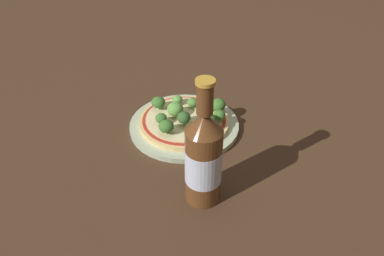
{
  "coord_description": "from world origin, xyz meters",
  "views": [
    {
      "loc": [
        0.56,
        -0.36,
        0.5
      ],
      "look_at": [
        0.08,
        -0.03,
        0.06
      ],
      "focal_mm": 35.0,
      "sensor_mm": 36.0,
      "label": 1
    }
  ],
  "objects": [
    {
      "name": "broccoli_floret_6",
      "position": [
        0.05,
        0.06,
        0.04
      ],
      "size": [
        0.02,
        0.02,
        0.03
      ],
      "color": "#89A866",
      "rests_on": "pizza"
    },
    {
      "name": "broccoli_floret_11",
      "position": [
        -0.05,
        0.02,
        0.04
      ],
      "size": [
        0.02,
        0.02,
        0.02
      ],
      "color": "#89A866",
      "rests_on": "pizza"
    },
    {
      "name": "broccoli_floret_4",
      "position": [
        0.02,
        0.08,
        0.04
      ],
      "size": [
        0.03,
        0.03,
        0.03
      ],
      "color": "#89A866",
      "rests_on": "pizza"
    },
    {
      "name": "broccoli_floret_3",
      "position": [
        -0.03,
        0.04,
        0.04
      ],
      "size": [
        0.02,
        0.02,
        0.02
      ],
      "color": "#89A866",
      "rests_on": "pizza"
    },
    {
      "name": "pizza",
      "position": [
        0.0,
        0.0,
        0.02
      ],
      "size": [
        0.2,
        0.2,
        0.01
      ],
      "color": "tan",
      "rests_on": "plate"
    },
    {
      "name": "broccoli_floret_10",
      "position": [
        -0.01,
        -0.05,
        0.04
      ],
      "size": [
        0.02,
        0.02,
        0.02
      ],
      "color": "#89A866",
      "rests_on": "pizza"
    },
    {
      "name": "beer_bottle",
      "position": [
        0.19,
        -0.08,
        0.09
      ],
      "size": [
        0.06,
        0.06,
        0.24
      ],
      "color": "#563319",
      "rests_on": "ground_plane"
    },
    {
      "name": "broccoli_floret_7",
      "position": [
        0.06,
        0.02,
        0.05
      ],
      "size": [
        0.03,
        0.03,
        0.03
      ],
      "color": "#89A866",
      "rests_on": "pizza"
    },
    {
      "name": "broccoli_floret_9",
      "position": [
        0.06,
        -0.02,
        0.04
      ],
      "size": [
        0.03,
        0.03,
        0.03
      ],
      "color": "#89A866",
      "rests_on": "pizza"
    },
    {
      "name": "broccoli_floret_8",
      "position": [
        0.01,
        0.04,
        0.04
      ],
      "size": [
        0.02,
        0.02,
        0.02
      ],
      "color": "#89A866",
      "rests_on": "pizza"
    },
    {
      "name": "plate",
      "position": [
        0.0,
        0.0,
        0.01
      ],
      "size": [
        0.24,
        0.24,
        0.01
      ],
      "color": "#A3B293",
      "rests_on": "ground_plane"
    },
    {
      "name": "ground_plane",
      "position": [
        0.0,
        0.0,
        0.0
      ],
      "size": [
        3.0,
        3.0,
        0.0
      ],
      "primitive_type": "plane",
      "color": "#3D2819"
    },
    {
      "name": "broccoli_floret_5",
      "position": [
        0.02,
        -0.01,
        0.04
      ],
      "size": [
        0.03,
        0.03,
        0.03
      ],
      "color": "#89A866",
      "rests_on": "pizza"
    },
    {
      "name": "broccoli_floret_1",
      "position": [
        0.03,
        -0.06,
        0.04
      ],
      "size": [
        0.03,
        0.03,
        0.03
      ],
      "color": "#89A866",
      "rests_on": "pizza"
    },
    {
      "name": "broccoli_floret_0",
      "position": [
        -0.02,
        -0.01,
        0.04
      ],
      "size": [
        0.04,
        0.04,
        0.03
      ],
      "color": "#89A866",
      "rests_on": "pizza"
    },
    {
      "name": "broccoli_floret_2",
      "position": [
        -0.06,
        -0.03,
        0.04
      ],
      "size": [
        0.03,
        0.03,
        0.03
      ],
      "color": "#89A866",
      "rests_on": "pizza"
    }
  ]
}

